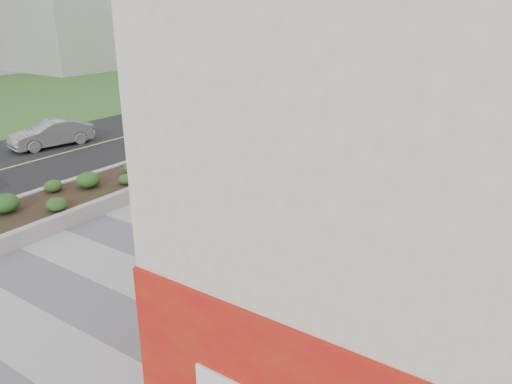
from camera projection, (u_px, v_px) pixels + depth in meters
ground at (125, 278)px, 13.63m from camera, size 160.00×160.00×0.00m
walkway at (197, 238)px, 15.95m from camera, size 8.00×36.00×0.01m
building at (488, 109)px, 15.50m from camera, size 6.04×24.08×8.00m
planter at (160, 166)px, 21.79m from camera, size 3.00×18.00×0.90m
street at (68, 152)px, 25.36m from camera, size 10.00×40.00×0.00m
traffic_signal_near at (261, 80)px, 30.01m from camera, size 0.33×0.28×4.20m
traffic_signal_far at (146, 70)px, 34.46m from camera, size 0.33×0.28×4.20m
manhole_cover at (209, 242)px, 15.68m from camera, size 0.44×0.44×0.01m
skateboarder at (258, 188)px, 18.06m from camera, size 0.57×0.73×1.56m
car_silver at (51, 134)px, 26.12m from camera, size 2.28×4.38×1.38m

